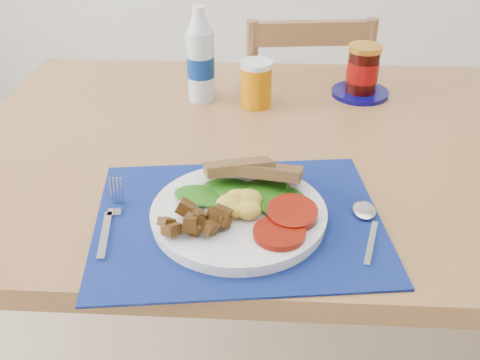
{
  "coord_description": "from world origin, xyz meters",
  "views": [
    {
      "loc": [
        -0.08,
        -0.81,
        1.29
      ],
      "look_at": [
        -0.13,
        -0.03,
        0.8
      ],
      "focal_mm": 42.0,
      "sensor_mm": 36.0,
      "label": 1
    }
  ],
  "objects_px": {
    "jam_on_saucer": "(362,73)",
    "chair_far": "(301,112)",
    "juice_glass": "(256,85)",
    "water_bottle": "(200,60)",
    "breakfast_plate": "(235,211)"
  },
  "relations": [
    {
      "from": "jam_on_saucer",
      "to": "chair_far",
      "type": "bearing_deg",
      "value": 108.07
    },
    {
      "from": "breakfast_plate",
      "to": "juice_glass",
      "type": "xyz_separation_m",
      "value": [
        0.02,
        0.45,
        0.03
      ]
    },
    {
      "from": "breakfast_plate",
      "to": "water_bottle",
      "type": "relative_size",
      "value": 1.29
    },
    {
      "from": "juice_glass",
      "to": "water_bottle",
      "type": "bearing_deg",
      "value": 167.93
    },
    {
      "from": "juice_glass",
      "to": "jam_on_saucer",
      "type": "xyz_separation_m",
      "value": [
        0.25,
        0.07,
        0.0
      ]
    },
    {
      "from": "juice_glass",
      "to": "jam_on_saucer",
      "type": "relative_size",
      "value": 0.73
    },
    {
      "from": "jam_on_saucer",
      "to": "juice_glass",
      "type": "bearing_deg",
      "value": -163.72
    },
    {
      "from": "chair_far",
      "to": "breakfast_plate",
      "type": "relative_size",
      "value": 3.72
    },
    {
      "from": "breakfast_plate",
      "to": "juice_glass",
      "type": "distance_m",
      "value": 0.46
    },
    {
      "from": "chair_far",
      "to": "jam_on_saucer",
      "type": "bearing_deg",
      "value": 101.81
    },
    {
      "from": "water_bottle",
      "to": "juice_glass",
      "type": "bearing_deg",
      "value": -12.07
    },
    {
      "from": "juice_glass",
      "to": "chair_far",
      "type": "bearing_deg",
      "value": 72.76
    },
    {
      "from": "chair_far",
      "to": "water_bottle",
      "type": "height_order",
      "value": "chair_far"
    },
    {
      "from": "chair_far",
      "to": "juice_glass",
      "type": "height_order",
      "value": "chair_far"
    },
    {
      "from": "chair_far",
      "to": "water_bottle",
      "type": "xyz_separation_m",
      "value": [
        -0.26,
        -0.4,
        0.31
      ]
    }
  ]
}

